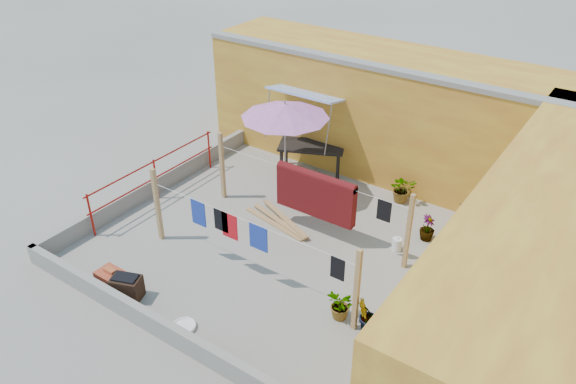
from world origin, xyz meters
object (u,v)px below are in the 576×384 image
(outdoor_table, at_px, (312,148))
(white_basin, at_px, (184,326))
(water_jug_b, at_px, (479,251))
(brazier, at_px, (127,287))
(plant_back_a, at_px, (402,189))
(green_hose, at_px, (491,236))
(brick_stack, at_px, (112,280))
(water_jug_a, at_px, (397,244))
(patio_umbrella, at_px, (285,111))

(outdoor_table, bearing_deg, white_basin, -78.49)
(white_basin, relative_size, water_jug_b, 1.27)
(brazier, xyz_separation_m, water_jug_b, (5.29, 5.22, -0.09))
(brazier, relative_size, plant_back_a, 0.93)
(white_basin, height_order, plant_back_a, plant_back_a)
(brazier, xyz_separation_m, green_hose, (5.29, 6.11, -0.22))
(brazier, bearing_deg, green_hose, 49.11)
(plant_back_a, bearing_deg, brick_stack, -117.75)
(white_basin, relative_size, water_jug_a, 1.34)
(water_jug_b, height_order, green_hose, water_jug_b)
(water_jug_a, bearing_deg, brazier, -129.77)
(brick_stack, relative_size, brazier, 0.85)
(brick_stack, relative_size, white_basin, 1.25)
(water_jug_a, height_order, water_jug_b, water_jug_b)
(outdoor_table, distance_m, water_jug_b, 5.26)
(water_jug_b, bearing_deg, patio_umbrella, -177.37)
(brick_stack, bearing_deg, water_jug_b, 42.25)
(outdoor_table, height_order, green_hose, outdoor_table)
(brazier, bearing_deg, water_jug_b, 44.60)
(water_jug_a, bearing_deg, patio_umbrella, 170.93)
(green_hose, bearing_deg, white_basin, -121.78)
(brick_stack, height_order, green_hose, brick_stack)
(outdoor_table, xyz_separation_m, green_hose, (5.09, -0.29, -0.71))
(water_jug_a, distance_m, green_hose, 2.30)
(brick_stack, xyz_separation_m, white_basin, (1.96, 0.00, -0.17))
(white_basin, distance_m, water_jug_a, 4.96)
(green_hose, bearing_deg, water_jug_b, -90.00)
(patio_umbrella, bearing_deg, green_hose, 12.71)
(brick_stack, xyz_separation_m, brazier, (0.45, 0.00, 0.04))
(water_jug_b, bearing_deg, outdoor_table, 166.93)
(outdoor_table, bearing_deg, patio_umbrella, -85.41)
(white_basin, bearing_deg, water_jug_a, 63.72)
(patio_umbrella, relative_size, plant_back_a, 3.58)
(patio_umbrella, distance_m, brazier, 5.41)
(outdoor_table, bearing_deg, plant_back_a, -0.00)
(outdoor_table, relative_size, white_basin, 4.28)
(outdoor_table, relative_size, water_jug_b, 5.45)
(water_jug_b, relative_size, plant_back_a, 0.50)
(water_jug_a, relative_size, plant_back_a, 0.47)
(water_jug_b, bearing_deg, white_basin, -125.96)
(green_hose, xyz_separation_m, plant_back_a, (-2.38, 0.29, 0.33))
(green_hose, bearing_deg, outdoor_table, 176.76)
(brazier, relative_size, water_jug_b, 1.87)
(brick_stack, bearing_deg, brazier, 0.00)
(outdoor_table, xyz_separation_m, plant_back_a, (2.71, -0.00, -0.38))
(patio_umbrella, relative_size, water_jug_b, 7.19)
(brick_stack, distance_m, brazier, 0.45)
(brick_stack, relative_size, plant_back_a, 0.79)
(plant_back_a, bearing_deg, patio_umbrella, -151.53)
(water_jug_a, xyz_separation_m, green_hose, (1.59, 1.66, -0.12))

